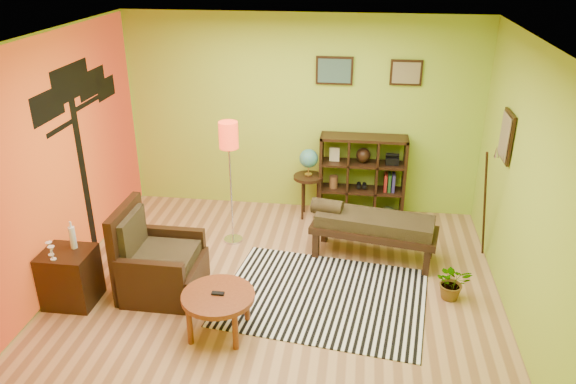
# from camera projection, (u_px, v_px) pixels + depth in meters

# --- Properties ---
(ground) EXTENTS (5.00, 5.00, 0.00)m
(ground) POSITION_uv_depth(u_px,v_px,m) (278.00, 289.00, 6.44)
(ground) COLOR tan
(ground) RESTS_ON ground
(room_shell) EXTENTS (5.04, 4.54, 2.82)m
(room_shell) POSITION_uv_depth(u_px,v_px,m) (268.00, 139.00, 5.72)
(room_shell) COLOR #A1CA36
(room_shell) RESTS_ON ground
(zebra_rug) EXTENTS (2.43, 1.97, 0.01)m
(zebra_rug) POSITION_uv_depth(u_px,v_px,m) (324.00, 297.00, 6.28)
(zebra_rug) COLOR white
(zebra_rug) RESTS_ON ground
(coffee_table) EXTENTS (0.73, 0.73, 0.47)m
(coffee_table) POSITION_uv_depth(u_px,v_px,m) (218.00, 299.00, 5.58)
(coffee_table) COLOR brown
(coffee_table) RESTS_ON ground
(armchair) EXTENTS (0.86, 0.87, 1.03)m
(armchair) POSITION_uv_depth(u_px,v_px,m) (157.00, 266.00, 6.30)
(armchair) COLOR black
(armchair) RESTS_ON ground
(side_cabinet) EXTENTS (0.53, 0.48, 0.94)m
(side_cabinet) POSITION_uv_depth(u_px,v_px,m) (70.00, 277.00, 6.09)
(side_cabinet) COLOR black
(side_cabinet) RESTS_ON ground
(floor_lamp) EXTENTS (0.25, 0.25, 1.64)m
(floor_lamp) POSITION_uv_depth(u_px,v_px,m) (229.00, 146.00, 6.93)
(floor_lamp) COLOR silver
(floor_lamp) RESTS_ON ground
(globe_table) EXTENTS (0.42, 0.42, 1.02)m
(globe_table) POSITION_uv_depth(u_px,v_px,m) (309.00, 166.00, 7.82)
(globe_table) COLOR black
(globe_table) RESTS_ON ground
(cube_shelf) EXTENTS (1.20, 0.35, 1.20)m
(cube_shelf) POSITION_uv_depth(u_px,v_px,m) (363.00, 177.00, 7.91)
(cube_shelf) COLOR black
(cube_shelf) RESTS_ON ground
(bench) EXTENTS (1.61, 0.81, 0.71)m
(bench) POSITION_uv_depth(u_px,v_px,m) (371.00, 225.00, 6.91)
(bench) COLOR black
(bench) RESTS_ON ground
(potted_plant) EXTENTS (0.39, 0.44, 0.33)m
(potted_plant) POSITION_uv_depth(u_px,v_px,m) (452.00, 285.00, 6.21)
(potted_plant) COLOR #26661E
(potted_plant) RESTS_ON ground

